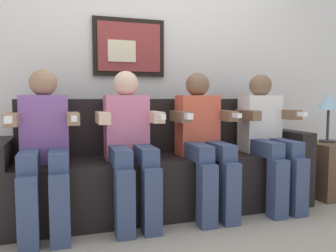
{
  "coord_description": "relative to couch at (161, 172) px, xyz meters",
  "views": [
    {
      "loc": [
        -0.76,
        -2.23,
        0.91
      ],
      "look_at": [
        0.0,
        0.15,
        0.7
      ],
      "focal_mm": 35.94,
      "sensor_mm": 36.0,
      "label": 1
    }
  ],
  "objects": [
    {
      "name": "side_table_right",
      "position": [
        1.59,
        -0.11,
        -0.06
      ],
      "size": [
        0.4,
        0.4,
        0.5
      ],
      "color": "brown",
      "rests_on": "ground_plane"
    },
    {
      "name": "person_rightmost",
      "position": [
        0.87,
        -0.17,
        0.29
      ],
      "size": [
        0.46,
        0.56,
        1.11
      ],
      "color": "white",
      "rests_on": "ground_plane"
    },
    {
      "name": "person_right_center",
      "position": [
        0.29,
        -0.17,
        0.29
      ],
      "size": [
        0.46,
        0.56,
        1.11
      ],
      "color": "#D8593F",
      "rests_on": "ground_plane"
    },
    {
      "name": "person_left_center",
      "position": [
        -0.29,
        -0.17,
        0.29
      ],
      "size": [
        0.46,
        0.56,
        1.11
      ],
      "color": "pink",
      "rests_on": "ground_plane"
    },
    {
      "name": "ground_plane",
      "position": [
        0.0,
        -0.33,
        -0.31
      ],
      "size": [
        6.34,
        6.34,
        0.0
      ],
      "primitive_type": "plane",
      "color": "#9E9384"
    },
    {
      "name": "table_lamp",
      "position": [
        1.59,
        -0.07,
        0.55
      ],
      "size": [
        0.22,
        0.22,
        0.46
      ],
      "color": "#333338",
      "rests_on": "side_table_right"
    },
    {
      "name": "person_leftmost",
      "position": [
        -0.87,
        -0.17,
        0.29
      ],
      "size": [
        0.46,
        0.56,
        1.11
      ],
      "color": "#8C59A5",
      "rests_on": "ground_plane"
    },
    {
      "name": "couch",
      "position": [
        0.0,
        0.0,
        0.0
      ],
      "size": [
        2.47,
        0.58,
        0.9
      ],
      "color": "black",
      "rests_on": "ground_plane"
    },
    {
      "name": "back_wall_assembly",
      "position": [
        -0.0,
        0.44,
        0.99
      ],
      "size": [
        4.87,
        0.1,
        2.6
      ],
      "color": "silver",
      "rests_on": "ground_plane"
    }
  ]
}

